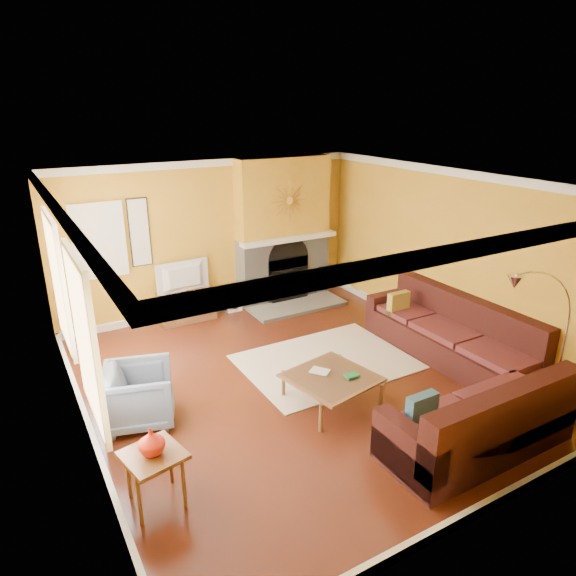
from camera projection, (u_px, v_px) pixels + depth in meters
floor at (297, 380)px, 7.11m from camera, size 5.50×6.00×0.02m
ceiling at (299, 182)px, 6.17m from camera, size 5.50×6.00×0.02m
wall_back at (211, 237)px, 9.09m from camera, size 5.50×0.02×2.70m
wall_front at (487, 397)px, 4.19m from camera, size 5.50×0.02×2.70m
wall_left at (72, 333)px, 5.35m from camera, size 0.02×6.00×2.70m
wall_right at (451, 257)px, 7.93m from camera, size 0.02×6.00×2.70m
baseboard at (298, 375)px, 7.08m from camera, size 5.50×6.00×0.12m
crown_molding at (299, 188)px, 6.20m from camera, size 5.50×6.00×0.12m
window_left_near at (57, 283)px, 6.38m from camera, size 0.06×1.22×1.72m
window_left_far at (84, 341)px, 4.83m from camera, size 0.06×1.22×1.72m
window_back at (99, 241)px, 8.09m from camera, size 0.82×0.06×1.22m
wall_art at (140, 233)px, 8.39m from camera, size 0.34×0.04×1.14m
fireplace at (283, 231)px, 9.55m from camera, size 1.80×0.40×2.70m
mantel at (290, 239)px, 9.39m from camera, size 1.92×0.22×0.08m
hearth at (298, 306)px, 9.56m from camera, size 1.80×0.70×0.06m
sunburst at (289, 201)px, 9.16m from camera, size 0.70×0.04×0.70m
rug at (326, 362)px, 7.56m from camera, size 2.40×1.80×0.02m
sectional_sofa at (416, 355)px, 6.81m from camera, size 2.91×3.57×0.90m
coffee_table at (331, 389)px, 6.48m from camera, size 1.15×1.15×0.39m
media_console at (187, 306)px, 8.95m from camera, size 0.95×0.43×0.52m
tv at (185, 277)px, 8.77m from camera, size 0.94×0.18×0.54m
subwoofer at (232, 303)px, 9.42m from camera, size 0.28×0.28×0.28m
armchair at (139, 395)px, 6.05m from camera, size 0.97×0.95×0.72m
side_table at (155, 478)px, 4.82m from camera, size 0.61×0.61×0.57m
vase at (151, 442)px, 4.68m from camera, size 0.32×0.32×0.26m
book at (317, 374)px, 6.42m from camera, size 0.28×0.29×0.02m
arc_lamp at (538, 346)px, 5.92m from camera, size 1.24×0.36×1.92m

